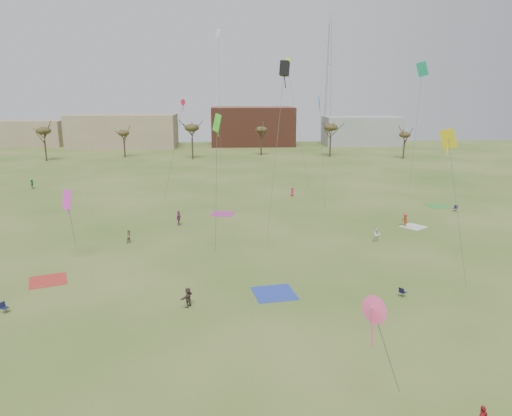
{
  "coord_description": "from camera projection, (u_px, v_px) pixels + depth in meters",
  "views": [
    {
      "loc": [
        -2.61,
        -34.42,
        16.93
      ],
      "look_at": [
        0.0,
        12.0,
        5.5
      ],
      "focal_mm": 33.42,
      "sensor_mm": 36.0,
      "label": 1
    }
  ],
  "objects": [
    {
      "name": "blanket_plum",
      "position": [
        223.0,
        214.0,
        67.5
      ],
      "size": [
        3.71,
        3.71,
        0.03
      ],
      "primitive_type": "cube",
      "rotation": [
        0.0,
        0.0,
        1.37
      ],
      "color": "#AE358D",
      "rests_on": "ground"
    },
    {
      "name": "spectator_mid_d",
      "position": [
        179.0,
        218.0,
        61.64
      ],
      "size": [
        0.79,
        1.2,
        1.9
      ],
      "primitive_type": "imported",
      "rotation": [
        0.0,
        0.0,
        1.25
      ],
      "color": "#943D79",
      "rests_on": "ground"
    },
    {
      "name": "tree_line",
      "position": [
        228.0,
        134.0,
        112.42
      ],
      "size": [
        117.44,
        49.32,
        8.91
      ],
      "color": "#3A2B1E",
      "rests_on": "ground"
    },
    {
      "name": "camp_chair_left",
      "position": [
        5.0,
        310.0,
        37.33
      ],
      "size": [
        0.72,
        0.7,
        0.87
      ],
      "rotation": [
        0.0,
        0.0,
        1.07
      ],
      "color": "#15183B",
      "rests_on": "ground"
    },
    {
      "name": "building_tan_west",
      "position": [
        33.0,
        133.0,
        151.34
      ],
      "size": [
        20.0,
        12.0,
        8.0
      ],
      "primitive_type": "cube",
      "color": "#937F60",
      "rests_on": "ground"
    },
    {
      "name": "spectator_fore_c",
      "position": [
        188.0,
        297.0,
        38.26
      ],
      "size": [
        1.17,
        1.57,
        1.64
      ],
      "primitive_type": "imported",
      "rotation": [
        0.0,
        0.0,
        4.2
      ],
      "color": "#503E39",
      "rests_on": "ground"
    },
    {
      "name": "ground",
      "position": [
        265.0,
        312.0,
        37.56
      ],
      "size": [
        260.0,
        260.0,
        0.0
      ],
      "primitive_type": "plane",
      "color": "#35581B",
      "rests_on": "ground"
    },
    {
      "name": "camp_chair_right",
      "position": [
        455.0,
        210.0,
        68.93
      ],
      "size": [
        0.73,
        0.74,
        0.87
      ],
      "rotation": [
        0.0,
        0.0,
        5.58
      ],
      "color": "#151639",
      "rests_on": "ground"
    },
    {
      "name": "radio_tower",
      "position": [
        328.0,
        84.0,
        155.8
      ],
      "size": [
        1.51,
        1.72,
        41.0
      ],
      "color": "#9EA3A8",
      "rests_on": "ground"
    },
    {
      "name": "blanket_cream",
      "position": [
        414.0,
        227.0,
        61.09
      ],
      "size": [
        3.72,
        3.72,
        0.03
      ],
      "primitive_type": "cube",
      "rotation": [
        0.0,
        0.0,
        2.23
      ],
      "color": "silver",
      "rests_on": "ground"
    },
    {
      "name": "blanket_blue",
      "position": [
        274.0,
        293.0,
        40.97
      ],
      "size": [
        4.01,
        4.01,
        0.03
      ],
      "primitive_type": "cube",
      "rotation": [
        0.0,
        0.0,
        0.17
      ],
      "color": "#2941B2",
      "rests_on": "ground"
    },
    {
      "name": "blanket_olive",
      "position": [
        437.0,
        206.0,
        72.04
      ],
      "size": [
        3.06,
        3.06,
        0.03
      ],
      "primitive_type": "cube",
      "rotation": [
        0.0,
        0.0,
        0.05
      ],
      "color": "green",
      "rests_on": "ground"
    },
    {
      "name": "building_brick",
      "position": [
        253.0,
        126.0,
        152.74
      ],
      "size": [
        26.0,
        16.0,
        12.0
      ],
      "primitive_type": "cube",
      "color": "brown",
      "rests_on": "ground"
    },
    {
      "name": "building_grey",
      "position": [
        362.0,
        131.0,
        153.07
      ],
      "size": [
        24.0,
        12.0,
        9.0
      ],
      "primitive_type": "cube",
      "color": "gray",
      "rests_on": "ground"
    },
    {
      "name": "flyer_far_b",
      "position": [
        292.0,
        192.0,
        78.83
      ],
      "size": [
        0.83,
        0.8,
        1.43
      ],
      "primitive_type": "imported",
      "rotation": [
        0.0,
        0.0,
        0.72
      ],
      "color": "#CC2352",
      "rests_on": "ground"
    },
    {
      "name": "building_tan",
      "position": [
        123.0,
        131.0,
        145.95
      ],
      "size": [
        32.0,
        14.0,
        10.0
      ],
      "primitive_type": "cube",
      "color": "#937F60",
      "rests_on": "ground"
    },
    {
      "name": "spectator_mid_e",
      "position": [
        377.0,
        235.0,
        54.74
      ],
      "size": [
        0.92,
        0.77,
        1.7
      ],
      "primitive_type": "imported",
      "rotation": [
        0.0,
        0.0,
        6.11
      ],
      "color": "silver",
      "rests_on": "ground"
    },
    {
      "name": "camp_chair_center",
      "position": [
        402.0,
        294.0,
        40.25
      ],
      "size": [
        0.74,
        0.73,
        0.87
      ],
      "rotation": [
        0.0,
        0.0,
        2.21
      ],
      "color": "#151233",
      "rests_on": "ground"
    },
    {
      "name": "flyer_mid_b",
      "position": [
        405.0,
        220.0,
        61.1
      ],
      "size": [
        0.86,
        1.24,
        1.75
      ],
      "primitive_type": "imported",
      "rotation": [
        0.0,
        0.0,
        4.91
      ],
      "color": "#BD3923",
      "rests_on": "ground"
    },
    {
      "name": "flyer_far_a",
      "position": [
        32.0,
        184.0,
        84.98
      ],
      "size": [
        1.0,
        1.61,
        1.66
      ],
      "primitive_type": "imported",
      "rotation": [
        0.0,
        0.0,
        1.93
      ],
      "color": "#2A7E3E",
      "rests_on": "ground"
    },
    {
      "name": "kites_aloft",
      "position": [
        266.0,
        74.0,
        60.48
      ],
      "size": [
        56.69,
        75.56,
        27.47
      ],
      "color": "red",
      "rests_on": "ground"
    },
    {
      "name": "blanket_red",
      "position": [
        48.0,
        281.0,
        43.71
      ],
      "size": [
        4.13,
        4.13,
        0.03
      ],
      "primitive_type": "cube",
      "rotation": [
        0.0,
        0.0,
        1.93
      ],
      "color": "red",
      "rests_on": "ground"
    },
    {
      "name": "spectator_fore_b",
      "position": [
        129.0,
        236.0,
        54.48
      ],
      "size": [
        0.91,
        0.96,
        1.56
      ],
      "primitive_type": "imported",
      "rotation": [
        0.0,
        0.0,
        1.0
      ],
      "color": "#8C7A59",
      "rests_on": "ground"
    }
  ]
}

